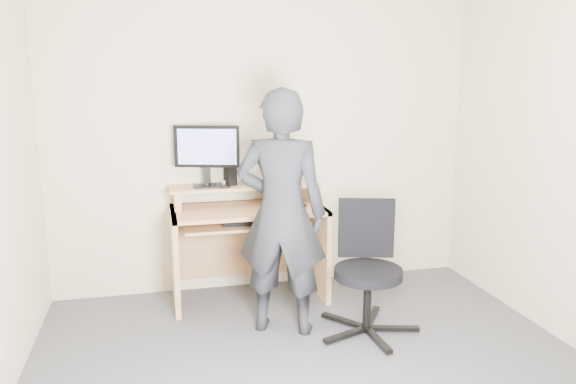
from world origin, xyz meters
name	(u,v)px	position (x,y,z in m)	size (l,w,h in m)	color
back_wall	(265,140)	(0.00, 1.75, 1.25)	(3.50, 0.02, 2.50)	beige
desk	(247,230)	(-0.20, 1.53, 0.55)	(1.20, 0.60, 0.91)	tan
monitor	(207,150)	(-0.50, 1.57, 1.20)	(0.50, 0.18, 0.48)	black
external_drive	(230,172)	(-0.31, 1.63, 1.01)	(0.07, 0.13, 0.20)	black
travel_mug	(251,174)	(-0.15, 1.59, 1.00)	(0.08, 0.08, 0.17)	silver
smartphone	(278,184)	(0.06, 1.55, 0.92)	(0.07, 0.13, 0.01)	black
charger	(213,186)	(-0.46, 1.53, 0.93)	(0.04, 0.04, 0.04)	black
headphones	(215,184)	(-0.43, 1.66, 0.92)	(0.16, 0.16, 0.02)	silver
keyboard	(252,221)	(-0.18, 1.36, 0.67)	(0.46, 0.18, 0.03)	black
mouse	(301,206)	(0.20, 1.35, 0.77)	(0.10, 0.06, 0.04)	black
office_chair	(367,263)	(0.51, 0.70, 0.49)	(0.71, 0.69, 0.90)	black
person	(281,213)	(-0.07, 0.84, 0.85)	(0.62, 0.41, 1.70)	black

